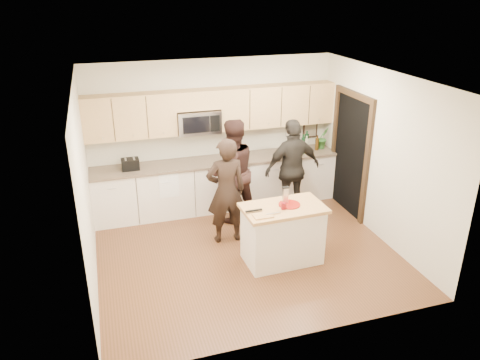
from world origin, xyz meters
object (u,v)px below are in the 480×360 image
object	(u,v)px
woman_center	(232,171)
woman_right	(292,169)
island	(282,234)
woman_left	(226,191)
toaster	(130,164)

from	to	relation	value
woman_center	woman_right	size ratio (longest dim) A/B	1.03
island	woman_center	bearing A→B (deg)	100.72
island	woman_center	size ratio (longest dim) A/B	0.67
woman_left	woman_center	bearing A→B (deg)	-111.61
toaster	woman_right	size ratio (longest dim) A/B	0.17
island	woman_left	world-z (taller)	woman_left
toaster	woman_right	xyz separation A→B (m)	(2.72, -0.68, -0.14)
woman_center	woman_right	xyz separation A→B (m)	(1.06, -0.14, -0.02)
toaster	woman_left	bearing A→B (deg)	-41.79
island	woman_center	world-z (taller)	woman_center
woman_center	woman_left	bearing A→B (deg)	50.96
woman_left	woman_right	world-z (taller)	woman_right
woman_left	woman_right	xyz separation A→B (m)	(1.35, 0.53, 0.02)
woman_right	island	bearing A→B (deg)	56.42
woman_center	woman_right	bearing A→B (deg)	156.58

